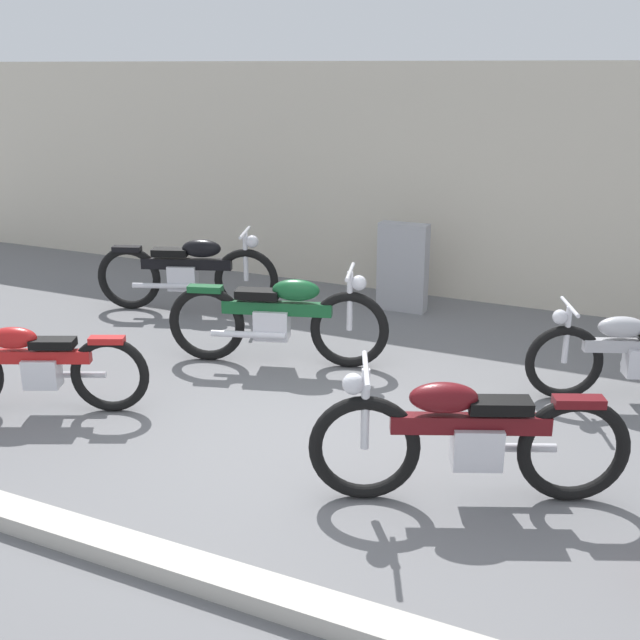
{
  "coord_description": "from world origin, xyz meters",
  "views": [
    {
      "loc": [
        2.4,
        -4.98,
        2.84
      ],
      "look_at": [
        -0.57,
        1.33,
        0.55
      ],
      "focal_mm": 43.62,
      "sensor_mm": 36.0,
      "label": 1
    }
  ],
  "objects_px": {
    "motorcycle_silver": "(636,355)",
    "motorcycle_black": "(188,272)",
    "motorcycle_green": "(279,318)",
    "motorcycle_red": "(34,366)",
    "stone_marker": "(403,267)",
    "motorcycle_maroon": "(467,437)"
  },
  "relations": [
    {
      "from": "stone_marker",
      "to": "motorcycle_red",
      "type": "bearing_deg",
      "value": -114.4
    },
    {
      "from": "motorcycle_maroon",
      "to": "motorcycle_red",
      "type": "relative_size",
      "value": 1.14
    },
    {
      "from": "motorcycle_maroon",
      "to": "motorcycle_black",
      "type": "xyz_separation_m",
      "value": [
        -4.17,
        2.83,
        0.01
      ]
    },
    {
      "from": "stone_marker",
      "to": "motorcycle_silver",
      "type": "height_order",
      "value": "stone_marker"
    },
    {
      "from": "motorcycle_black",
      "to": "motorcycle_silver",
      "type": "bearing_deg",
      "value": -26.82
    },
    {
      "from": "motorcycle_green",
      "to": "motorcycle_black",
      "type": "xyz_separation_m",
      "value": [
        -1.82,
        1.11,
        0.0
      ]
    },
    {
      "from": "motorcycle_green",
      "to": "motorcycle_black",
      "type": "distance_m",
      "value": 2.13
    },
    {
      "from": "motorcycle_maroon",
      "to": "motorcycle_green",
      "type": "distance_m",
      "value": 2.91
    },
    {
      "from": "motorcycle_silver",
      "to": "motorcycle_black",
      "type": "height_order",
      "value": "motorcycle_black"
    },
    {
      "from": "motorcycle_silver",
      "to": "motorcycle_black",
      "type": "xyz_separation_m",
      "value": [
        -5.08,
        0.55,
        0.06
      ]
    },
    {
      "from": "motorcycle_black",
      "to": "stone_marker",
      "type": "bearing_deg",
      "value": 4.88
    },
    {
      "from": "motorcycle_maroon",
      "to": "motorcycle_black",
      "type": "distance_m",
      "value": 5.04
    },
    {
      "from": "stone_marker",
      "to": "motorcycle_green",
      "type": "bearing_deg",
      "value": -102.77
    },
    {
      "from": "motorcycle_maroon",
      "to": "motorcycle_black",
      "type": "height_order",
      "value": "motorcycle_black"
    },
    {
      "from": "stone_marker",
      "to": "motorcycle_black",
      "type": "relative_size",
      "value": 0.51
    },
    {
      "from": "stone_marker",
      "to": "motorcycle_black",
      "type": "height_order",
      "value": "stone_marker"
    },
    {
      "from": "stone_marker",
      "to": "motorcycle_silver",
      "type": "xyz_separation_m",
      "value": [
        2.75,
        -1.66,
        -0.11
      ]
    },
    {
      "from": "motorcycle_silver",
      "to": "motorcycle_black",
      "type": "relative_size",
      "value": 0.87
    },
    {
      "from": "stone_marker",
      "to": "motorcycle_black",
      "type": "bearing_deg",
      "value": -154.53
    },
    {
      "from": "stone_marker",
      "to": "motorcycle_green",
      "type": "relative_size",
      "value": 0.5
    },
    {
      "from": "motorcycle_green",
      "to": "motorcycle_red",
      "type": "relative_size",
      "value": 1.21
    },
    {
      "from": "motorcycle_maroon",
      "to": "motorcycle_silver",
      "type": "bearing_deg",
      "value": -135.8
    }
  ]
}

